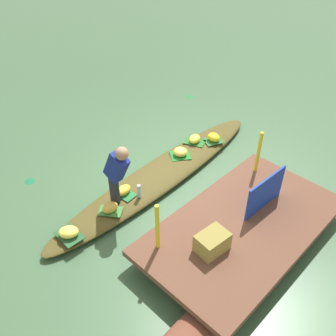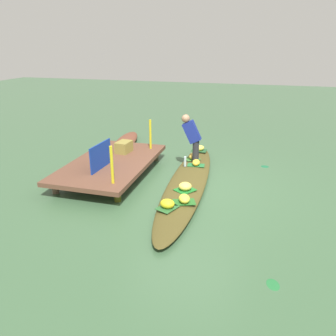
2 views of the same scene
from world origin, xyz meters
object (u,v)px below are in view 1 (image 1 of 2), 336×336
banana_bunch_4 (214,137)px  banana_bunch_1 (180,152)px  vendor_person (117,172)px  water_bottle (139,191)px  vendor_boat (162,174)px  banana_bunch_5 (123,190)px  produce_crate (212,242)px  banana_bunch_2 (195,139)px  market_banner (265,193)px  banana_bunch_0 (69,232)px  banana_bunch_3 (110,207)px

banana_bunch_4 → banana_bunch_1: bearing=-9.5°
vendor_person → water_bottle: (-0.35, 0.08, -0.57)m
vendor_boat → banana_bunch_5: 0.92m
banana_bunch_1 → produce_crate: size_ratio=0.61×
banana_bunch_2 → water_bottle: bearing=12.5°
banana_bunch_2 → market_banner: bearing=68.9°
banana_bunch_1 → produce_crate: bearing=52.9°
banana_bunch_1 → market_banner: size_ratio=0.30×
vendor_boat → banana_bunch_0: banana_bunch_0 is taller
banana_bunch_1 → banana_bunch_4: (-0.84, 0.14, 0.00)m
banana_bunch_2 → banana_bunch_3: 2.47m
produce_crate → banana_bunch_1: bearing=-127.1°
banana_bunch_0 → produce_crate: (-1.17, 1.77, 0.23)m
banana_bunch_2 → banana_bunch_4: 0.39m
produce_crate → banana_bunch_0: bearing=-56.4°
banana_bunch_5 → banana_bunch_4: bearing=178.1°
banana_bunch_0 → water_bottle: bearing=175.4°
produce_crate → banana_bunch_5: bearing=-90.2°
banana_bunch_3 → produce_crate: size_ratio=0.61×
banana_bunch_3 → water_bottle: size_ratio=1.08×
vendor_boat → banana_bunch_0: (2.09, 0.13, 0.17)m
vendor_boat → banana_bunch_4: size_ratio=19.19×
banana_bunch_0 → banana_bunch_5: (-1.18, -0.14, -0.00)m
market_banner → banana_bunch_1: bearing=-95.0°
banana_bunch_1 → vendor_person: 1.81m
banana_bunch_3 → banana_bunch_1: bearing=-172.9°
banana_bunch_0 → banana_bunch_3: size_ratio=1.11×
banana_bunch_5 → water_bottle: size_ratio=1.21×
banana_bunch_3 → vendor_person: 0.64m
banana_bunch_2 → water_bottle: (1.88, 0.42, 0.05)m
banana_bunch_4 → market_banner: market_banner is taller
banana_bunch_1 → banana_bunch_5: banana_bunch_1 is taller
market_banner → produce_crate: size_ratio=2.01×
banana_bunch_3 → vendor_person: bearing=-177.0°
banana_bunch_2 → banana_bunch_1: bearing=11.2°
water_bottle → market_banner: bearing=122.2°
water_bottle → banana_bunch_1: bearing=-167.0°
banana_bunch_0 → market_banner: bearing=143.0°
vendor_boat → banana_bunch_1: bearing=-175.5°
banana_bunch_5 → banana_bunch_2: bearing=-175.2°
banana_bunch_3 → vendor_person: vendor_person is taller
banana_bunch_4 → banana_bunch_3: bearing=2.0°
vendor_person → vendor_boat: bearing=-172.0°
banana_bunch_4 → vendor_boat: bearing=-2.8°
banana_bunch_2 → banana_bunch_3: size_ratio=1.11×
banana_bunch_3 → market_banner: bearing=132.7°
banana_bunch_3 → banana_bunch_5: bearing=-157.5°
banana_bunch_5 → vendor_person: (0.21, 0.16, 0.61)m
banana_bunch_0 → banana_bunch_5: bearing=-173.2°
banana_bunch_0 → vendor_boat: bearing=-176.3°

